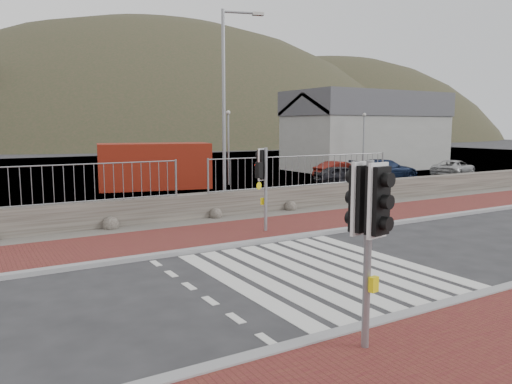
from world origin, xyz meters
TOP-DOWN VIEW (x-y plane):
  - ground at (0.00, 0.00)m, footprint 220.00×220.00m
  - sidewalk_far at (0.00, 4.50)m, footprint 40.00×3.00m
  - kerb_near at (0.00, -3.00)m, footprint 40.00×0.25m
  - kerb_far at (0.00, 3.00)m, footprint 40.00×0.25m
  - zebra_crossing at (-0.00, 0.00)m, footprint 4.62×5.60m
  - gravel_strip at (0.00, 6.50)m, footprint 40.00×1.50m
  - stone_wall at (0.00, 7.30)m, footprint 40.00×0.60m
  - railing at (0.00, 7.15)m, footprint 18.07×0.07m
  - quay at (0.00, 27.90)m, footprint 120.00×40.00m
  - water at (0.00, 62.90)m, footprint 220.00×50.00m
  - harbor_building at (20.00, 19.90)m, footprint 12.20×6.20m
  - hills_backdrop at (6.74, 87.90)m, footprint 254.00×90.00m
  - traffic_signal_near at (-1.99, -3.58)m, footprint 0.44×0.31m
  - traffic_signal_far at (1.02, 4.04)m, footprint 0.64×0.39m
  - streetlight at (1.85, 8.06)m, footprint 1.55×0.63m
  - shipping_container at (1.94, 16.55)m, footprint 6.07×3.57m
  - car_a at (11.50, 12.70)m, footprint 3.40×2.10m
  - car_b at (13.31, 15.06)m, footprint 3.45×1.34m
  - car_c at (15.63, 13.56)m, footprint 4.54×2.41m
  - car_d at (20.60, 12.40)m, footprint 4.33×3.01m

SIDE VIEW (x-z plane):
  - hills_backdrop at x=6.74m, z-range -73.05..26.95m
  - ground at x=0.00m, z-range 0.00..0.00m
  - quay at x=0.00m, z-range -0.25..0.25m
  - water at x=0.00m, z-range -0.03..0.03m
  - zebra_crossing at x=0.00m, z-range 0.00..0.01m
  - gravel_strip at x=0.00m, z-range 0.00..0.06m
  - sidewalk_far at x=0.00m, z-range 0.00..0.08m
  - kerb_near at x=0.00m, z-range -0.01..0.11m
  - kerb_far at x=0.00m, z-range -0.01..0.11m
  - stone_wall at x=0.00m, z-range 0.00..0.90m
  - car_a at x=11.50m, z-range 0.00..1.08m
  - car_d at x=20.60m, z-range 0.00..1.10m
  - car_b at x=13.31m, z-range 0.00..1.12m
  - car_c at x=15.63m, z-range 0.00..1.25m
  - shipping_container at x=1.94m, z-range 0.00..2.37m
  - railing at x=0.00m, z-range 1.21..2.43m
  - traffic_signal_far at x=1.02m, z-range 0.59..3.21m
  - traffic_signal_near at x=-1.99m, z-range 0.61..3.40m
  - harbor_building at x=20.00m, z-range 0.03..5.83m
  - streetlight at x=1.85m, z-range 0.47..7.95m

